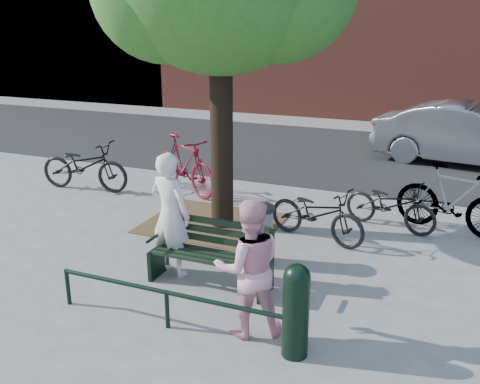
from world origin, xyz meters
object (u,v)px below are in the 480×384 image
at_px(person_right, 249,268).
at_px(bollard, 296,307).
at_px(bicycle_c, 317,214).
at_px(parked_car, 470,135).
at_px(person_left, 170,214).
at_px(park_bench, 212,252).
at_px(litter_bin, 259,234).

relative_size(person_right, bollard, 1.52).
relative_size(bicycle_c, parked_car, 0.38).
distance_m(person_left, parked_car, 9.35).
height_order(park_bench, bollard, bollard).
distance_m(park_bench, litter_bin, 0.97).
relative_size(bollard, parked_car, 0.23).
height_order(person_right, bollard, person_right).
xyz_separation_m(park_bench, parked_car, (3.31, 8.52, 0.31)).
height_order(bollard, bicycle_c, bollard).
bearing_deg(person_left, person_right, 157.88).
bearing_deg(parked_car, bollard, 178.74).
bearing_deg(person_left, park_bench, -175.29).
xyz_separation_m(person_left, bicycle_c, (1.66, 2.05, -0.45)).
xyz_separation_m(person_left, person_right, (1.64, -1.05, -0.08)).
distance_m(park_bench, parked_car, 9.14).
bearing_deg(bollard, park_bench, 142.76).
relative_size(person_left, bicycle_c, 1.02).
relative_size(bollard, bicycle_c, 0.62).
bearing_deg(person_right, litter_bin, -103.65).
xyz_separation_m(litter_bin, bicycle_c, (0.58, 1.23, 0.00)).
relative_size(person_left, person_right, 1.09).
bearing_deg(person_right, bollard, 129.84).
bearing_deg(litter_bin, person_left, -142.85).
distance_m(bicycle_c, parked_car, 6.82).
xyz_separation_m(park_bench, bollard, (1.60, -1.22, 0.12)).
height_order(bicycle_c, parked_car, parked_car).
height_order(person_left, bollard, person_left).
bearing_deg(parked_car, bicycle_c, 168.54).
height_order(park_bench, litter_bin, park_bench).
bearing_deg(bicycle_c, parked_car, -3.95).
relative_size(park_bench, parked_car, 0.36).
distance_m(bollard, parked_car, 9.88).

